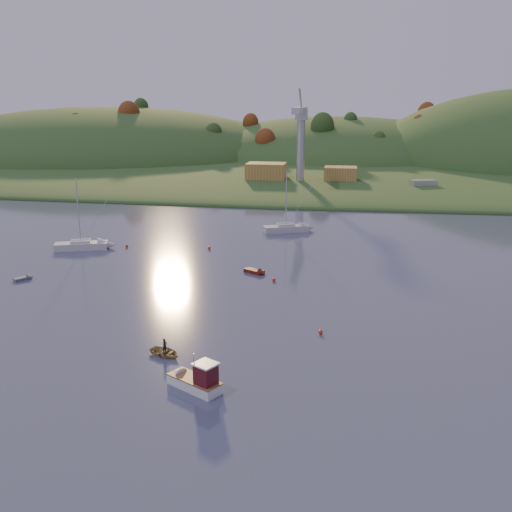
% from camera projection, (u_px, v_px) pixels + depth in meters
% --- Properties ---
extents(ground, '(500.00, 500.00, 0.00)m').
position_uv_depth(ground, '(142.00, 416.00, 45.54)').
color(ground, '#343955').
rests_on(ground, ground).
extents(far_shore, '(620.00, 220.00, 1.50)m').
position_uv_depth(far_shore, '(317.00, 155.00, 264.48)').
color(far_shore, '#305221').
rests_on(far_shore, ground).
extents(shore_slope, '(640.00, 150.00, 7.00)m').
position_uv_depth(shore_slope, '(305.00, 172.00, 202.61)').
color(shore_slope, '#305221').
rests_on(shore_slope, ground).
extents(hill_left, '(170.00, 140.00, 44.00)m').
position_uv_depth(hill_left, '(107.00, 158.00, 250.00)').
color(hill_left, '#305221').
rests_on(hill_left, ground).
extents(hill_center, '(140.00, 120.00, 36.00)m').
position_uv_depth(hill_center, '(337.00, 160.00, 243.88)').
color(hill_center, '#305221').
rests_on(hill_center, ground).
extents(hillside_trees, '(280.00, 50.00, 32.00)m').
position_uv_depth(hillside_trees, '(310.00, 165.00, 221.65)').
color(hillside_trees, '#224117').
rests_on(hillside_trees, ground).
extents(wharf, '(42.00, 16.00, 2.40)m').
position_uv_depth(wharf, '(311.00, 186.00, 160.58)').
color(wharf, slate).
rests_on(wharf, ground).
extents(shed_west, '(11.00, 8.00, 4.80)m').
position_uv_depth(shed_west, '(266.00, 172.00, 162.61)').
color(shed_west, '#A68037').
rests_on(shed_west, wharf).
extents(shed_east, '(9.00, 7.00, 4.00)m').
position_uv_depth(shed_east, '(340.00, 174.00, 160.39)').
color(shed_east, '#A68037').
rests_on(shed_east, wharf).
extents(dock_crane, '(3.20, 28.00, 20.30)m').
position_uv_depth(dock_crane, '(301.00, 128.00, 153.40)').
color(dock_crane, '#B7B7BC').
rests_on(dock_crane, wharf).
extents(fishing_boat, '(6.08, 4.57, 3.80)m').
position_uv_depth(fishing_boat, '(191.00, 379.00, 49.84)').
color(fishing_boat, white).
rests_on(fishing_boat, ground).
extents(sailboat_near, '(8.98, 5.27, 11.95)m').
position_uv_depth(sailboat_near, '(81.00, 245.00, 96.31)').
color(sailboat_near, silver).
rests_on(sailboat_near, ground).
extents(sailboat_far, '(8.88, 5.53, 11.84)m').
position_uv_depth(sailboat_far, '(286.00, 228.00, 109.31)').
color(sailboat_far, silver).
rests_on(sailboat_far, ground).
extents(canoe, '(4.06, 3.55, 0.70)m').
position_uv_depth(canoe, '(165.00, 352.00, 56.20)').
color(canoe, tan).
rests_on(canoe, ground).
extents(paddler, '(0.56, 0.66, 1.55)m').
position_uv_depth(paddler, '(165.00, 348.00, 56.09)').
color(paddler, black).
rests_on(paddler, ground).
extents(red_tender, '(3.72, 2.90, 1.23)m').
position_uv_depth(red_tender, '(258.00, 272.00, 82.79)').
color(red_tender, '#59160C').
rests_on(red_tender, ground).
extents(grey_dinghy, '(2.43, 2.75, 1.01)m').
position_uv_depth(grey_dinghy, '(26.00, 278.00, 80.30)').
color(grey_dinghy, slate).
rests_on(grey_dinghy, ground).
extents(work_vessel, '(16.60, 10.14, 4.02)m').
position_uv_depth(work_vessel, '(423.00, 190.00, 152.01)').
color(work_vessel, slate).
rests_on(work_vessel, ground).
extents(buoy_0, '(0.50, 0.50, 0.50)m').
position_uv_depth(buoy_0, '(321.00, 332.00, 61.41)').
color(buoy_0, '#F5310C').
rests_on(buoy_0, ground).
extents(buoy_1, '(0.50, 0.50, 0.50)m').
position_uv_depth(buoy_1, '(274.00, 279.00, 79.41)').
color(buoy_1, '#F5310C').
rests_on(buoy_1, ground).
extents(buoy_2, '(0.50, 0.50, 0.50)m').
position_uv_depth(buoy_2, '(127.00, 246.00, 97.68)').
color(buoy_2, '#F5310C').
rests_on(buoy_2, ground).
extents(buoy_3, '(0.50, 0.50, 0.50)m').
position_uv_depth(buoy_3, '(209.00, 248.00, 96.53)').
color(buoy_3, '#F5310C').
rests_on(buoy_3, ground).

